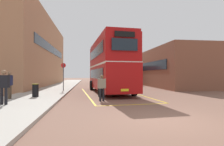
% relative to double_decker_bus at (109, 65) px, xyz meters
% --- Properties ---
extents(ground_plane, '(135.60, 135.60, 0.00)m').
position_rel_double_decker_bus_xyz_m(ground_plane, '(0.84, 4.09, -2.51)').
color(ground_plane, brown).
extents(sidewalk_left, '(4.00, 57.60, 0.14)m').
position_rel_double_decker_bus_xyz_m(sidewalk_left, '(-5.66, 6.49, -2.44)').
color(sidewalk_left, '#A39E93').
rests_on(sidewalk_left, ground).
extents(brick_building_left, '(5.54, 24.65, 9.74)m').
position_rel_double_decker_bus_xyz_m(brick_building_left, '(-10.00, 11.74, 2.36)').
color(brick_building_left, '#AD7A56').
rests_on(brick_building_left, ground).
extents(depot_building_right, '(7.60, 14.59, 5.01)m').
position_rel_double_decker_bus_xyz_m(depot_building_right, '(10.11, 7.32, -0.01)').
color(depot_building_right, brown).
rests_on(depot_building_right, ground).
extents(double_decker_bus, '(3.51, 9.97, 4.75)m').
position_rel_double_decker_bus_xyz_m(double_decker_bus, '(0.00, 0.00, 0.00)').
color(double_decker_bus, black).
rests_on(double_decker_bus, ground).
extents(single_deck_bus, '(3.14, 8.85, 3.02)m').
position_rel_double_decker_bus_xyz_m(single_deck_bus, '(4.62, 15.11, -0.87)').
color(single_deck_bus, black).
rests_on(single_deck_bus, ground).
extents(pedestrian_boarding, '(0.52, 0.35, 1.62)m').
position_rel_double_decker_bus_xyz_m(pedestrian_boarding, '(-1.08, -5.26, -1.59)').
color(pedestrian_boarding, black).
rests_on(pedestrian_boarding, ground).
extents(pedestrian_waiting_near, '(0.26, 0.57, 1.70)m').
position_rel_double_decker_bus_xyz_m(pedestrian_waiting_near, '(-6.74, -4.48, -1.38)').
color(pedestrian_waiting_near, '#473828').
rests_on(pedestrian_waiting_near, sidewalk_left).
extents(pedestrian_waiting_far, '(0.57, 0.29, 1.73)m').
position_rel_double_decker_bus_xyz_m(pedestrian_waiting_far, '(-6.09, -6.80, -1.37)').
color(pedestrian_waiting_far, black).
rests_on(pedestrian_waiting_far, sidewalk_left).
extents(litter_bin, '(0.44, 0.44, 0.88)m').
position_rel_double_decker_bus_xyz_m(litter_bin, '(-5.45, -3.64, -1.93)').
color(litter_bin, black).
rests_on(litter_bin, sidewalk_left).
extents(bus_stop_sign, '(0.44, 0.08, 2.58)m').
position_rel_double_decker_bus_xyz_m(bus_stop_sign, '(-4.22, 1.02, -0.82)').
color(bus_stop_sign, '#4C4C51').
rests_on(bus_stop_sign, sidewalk_left).
extents(bay_marking_yellow, '(5.30, 12.15, 0.01)m').
position_rel_double_decker_bus_xyz_m(bay_marking_yellow, '(0.08, -1.87, -2.51)').
color(bay_marking_yellow, gold).
rests_on(bay_marking_yellow, ground).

